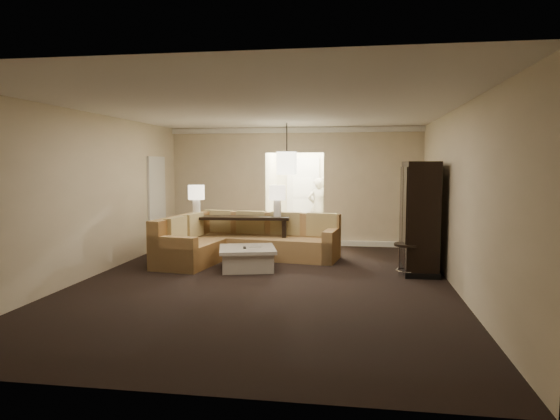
% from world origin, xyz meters
% --- Properties ---
extents(ground, '(8.00, 8.00, 0.00)m').
position_xyz_m(ground, '(0.00, 0.00, 0.00)').
color(ground, black).
rests_on(ground, ground).
extents(wall_back, '(6.00, 0.04, 2.80)m').
position_xyz_m(wall_back, '(0.00, 4.00, 1.40)').
color(wall_back, beige).
rests_on(wall_back, ground).
extents(wall_front, '(6.00, 0.04, 2.80)m').
position_xyz_m(wall_front, '(0.00, -4.00, 1.40)').
color(wall_front, beige).
rests_on(wall_front, ground).
extents(wall_left, '(0.04, 8.00, 2.80)m').
position_xyz_m(wall_left, '(-3.00, 0.00, 1.40)').
color(wall_left, beige).
rests_on(wall_left, ground).
extents(wall_right, '(0.04, 8.00, 2.80)m').
position_xyz_m(wall_right, '(3.00, 0.00, 1.40)').
color(wall_right, beige).
rests_on(wall_right, ground).
extents(ceiling, '(6.00, 8.00, 0.02)m').
position_xyz_m(ceiling, '(0.00, 0.00, 2.80)').
color(ceiling, white).
rests_on(ceiling, wall_back).
extents(crown_molding, '(6.00, 0.10, 0.12)m').
position_xyz_m(crown_molding, '(0.00, 3.95, 2.73)').
color(crown_molding, white).
rests_on(crown_molding, wall_back).
extents(baseboard, '(6.00, 0.10, 0.12)m').
position_xyz_m(baseboard, '(0.00, 3.95, 0.06)').
color(baseboard, white).
rests_on(baseboard, ground).
extents(side_door, '(0.05, 0.90, 2.10)m').
position_xyz_m(side_door, '(-2.97, 2.80, 1.05)').
color(side_door, white).
rests_on(side_door, ground).
extents(foyer, '(1.44, 2.02, 2.80)m').
position_xyz_m(foyer, '(0.00, 5.34, 1.30)').
color(foyer, beige).
rests_on(foyer, ground).
extents(sectional_sofa, '(3.41, 2.59, 0.93)m').
position_xyz_m(sectional_sofa, '(-0.84, 1.92, 0.37)').
color(sectional_sofa, brown).
rests_on(sectional_sofa, ground).
extents(coffee_table, '(1.23, 1.23, 0.42)m').
position_xyz_m(coffee_table, '(-0.49, 1.00, 0.21)').
color(coffee_table, beige).
rests_on(coffee_table, ground).
extents(console_table, '(2.23, 0.69, 0.85)m').
position_xyz_m(console_table, '(-0.98, 2.21, 0.50)').
color(console_table, black).
rests_on(console_table, ground).
extents(armoire, '(0.59, 1.37, 1.98)m').
position_xyz_m(armoire, '(2.59, 1.32, 0.95)').
color(armoire, black).
rests_on(armoire, ground).
extents(drink_table, '(0.46, 0.46, 0.57)m').
position_xyz_m(drink_table, '(2.36, 0.84, 0.41)').
color(drink_table, black).
rests_on(drink_table, ground).
extents(table_lamp_left, '(0.34, 0.34, 0.65)m').
position_xyz_m(table_lamp_left, '(-1.83, 2.14, 1.28)').
color(table_lamp_left, white).
rests_on(table_lamp_left, console_table).
extents(table_lamp_right, '(0.34, 0.34, 0.65)m').
position_xyz_m(table_lamp_right, '(-0.14, 2.29, 1.28)').
color(table_lamp_right, white).
rests_on(table_lamp_right, console_table).
extents(pendant_light, '(0.38, 0.38, 1.09)m').
position_xyz_m(pendant_light, '(0.00, 2.70, 1.95)').
color(pendant_light, black).
rests_on(pendant_light, ceiling).
extents(person, '(0.71, 0.57, 1.73)m').
position_xyz_m(person, '(0.45, 5.60, 0.87)').
color(person, beige).
rests_on(person, ground).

